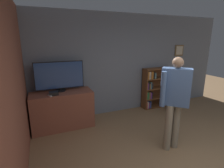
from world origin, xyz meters
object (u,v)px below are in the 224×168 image
Objects in this scene: television at (60,76)px; game_console at (54,93)px; waste_bin at (172,104)px; person at (175,96)px; bookshelf at (155,88)px.

game_console is at bearing -127.79° from television.
waste_bin is (3.00, -0.37, -1.01)m from television.
television is 2.50m from person.
game_console reaches higher than waste_bin.
bookshelf reaches higher than waste_bin.
game_console is 0.16× the size of bookshelf.
television reaches higher than bookshelf.
waste_bin is (0.26, -0.49, -0.40)m from bookshelf.
television is 3.18m from waste_bin.
waste_bin is (1.23, 1.38, -0.84)m from person.
person is 2.03m from waste_bin.
game_console is 2.95m from bookshelf.
game_console is at bearing -172.99° from person.
person is at bearing -117.26° from bookshelf.
person reaches higher than television.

